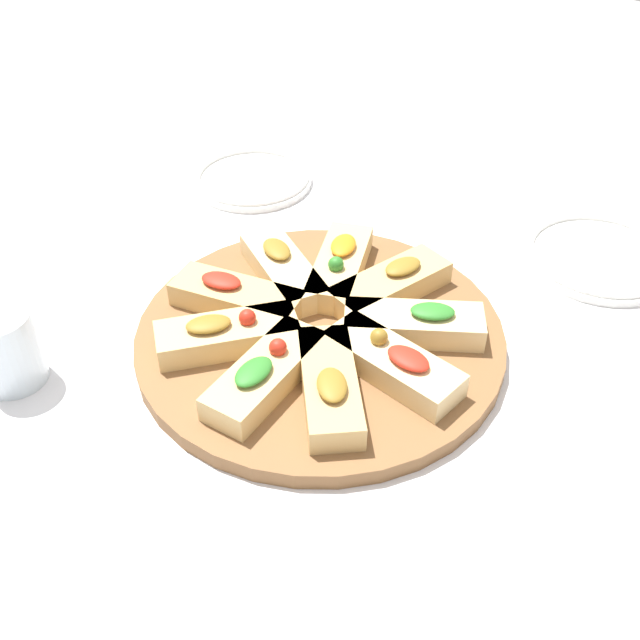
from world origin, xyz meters
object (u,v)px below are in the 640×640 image
Objects in this scene: plate_right at (601,257)px; water_glass at (6,348)px; plate_left at (253,179)px; serving_board at (320,336)px.

water_glass reaches higher than plate_right.
plate_left is at bearing 102.20° from water_glass.
plate_right is (0.18, 0.37, -0.00)m from serving_board.
serving_board reaches higher than plate_left.
serving_board is 2.12× the size of plate_right.
water_glass is (0.10, -0.48, 0.04)m from plate_left.
serving_board is 4.78× the size of water_glass.
plate_left is 0.52m from plate_right.
plate_left is at bearing 145.83° from serving_board.
water_glass is (-0.22, -0.26, 0.03)m from serving_board.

